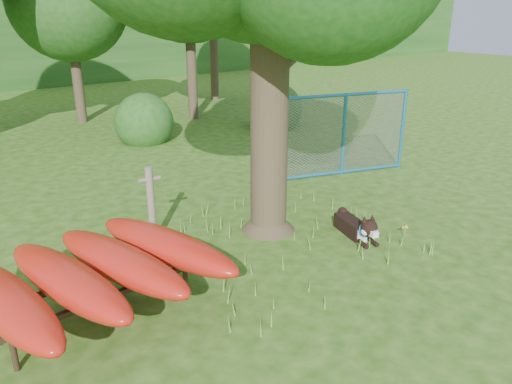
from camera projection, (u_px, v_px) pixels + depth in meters
ground at (294, 276)px, 7.78m from camera, size 80.00×80.00×0.00m
wooden_post at (151, 204)px, 8.58m from camera, size 0.39×0.14×1.42m
kayak_rack at (94, 271)px, 6.47m from camera, size 3.29×2.92×0.94m
husky_dog at (358, 227)px, 8.99m from camera, size 0.62×1.24×0.58m
fence_section at (344, 135)px, 12.15m from camera, size 3.31×1.19×3.38m
wildflower_clump at (405, 228)px, 9.02m from camera, size 0.10×0.10×0.22m
bg_tree_c at (68, 1)px, 16.75m from camera, size 4.00×4.00×6.12m
shrub_right at (276, 127)px, 17.44m from camera, size 1.80×1.80×1.80m
shrub_mid at (146, 141)px, 15.54m from camera, size 1.80×1.80×1.80m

